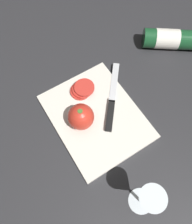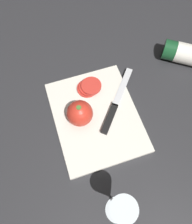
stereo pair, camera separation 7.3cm
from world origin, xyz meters
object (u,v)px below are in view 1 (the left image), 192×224
at_px(wine_bottle, 173,39).
at_px(whole_tomato, 81,117).
at_px(tomato_slice_stack_near, 82,89).
at_px(knife, 111,108).
at_px(wine_glass, 148,199).

bearing_deg(wine_bottle, whole_tomato, -78.00).
bearing_deg(tomato_slice_stack_near, whole_tomato, -31.80).
height_order(wine_bottle, knife, wine_bottle).
distance_m(wine_bottle, tomato_slice_stack_near, 0.42).
height_order(wine_bottle, wine_glass, wine_glass).
bearing_deg(knife, wine_bottle, -32.78).
relative_size(wine_glass, knife, 0.70).
distance_m(wine_bottle, wine_glass, 0.63).
bearing_deg(whole_tomato, knife, 83.24).
xyz_separation_m(wine_glass, tomato_slice_stack_near, (-0.41, 0.04, -0.08)).
height_order(wine_glass, knife, wine_glass).
bearing_deg(wine_glass, wine_bottle, 131.64).
height_order(wine_bottle, whole_tomato, whole_tomato).
height_order(whole_tomato, tomato_slice_stack_near, whole_tomato).
relative_size(wine_glass, tomato_slice_stack_near, 1.83).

